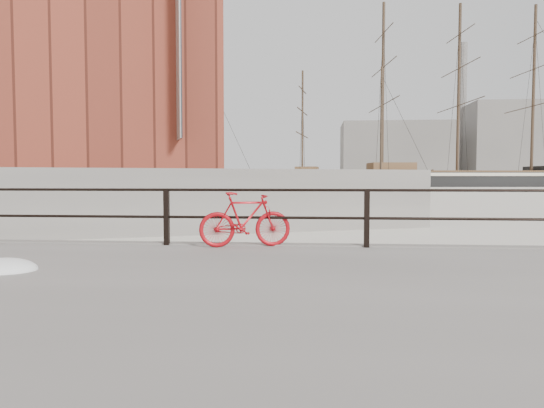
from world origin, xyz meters
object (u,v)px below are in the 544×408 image
(bicycle, at_px, (245,220))
(workboat_near, at_px, (18,196))
(workboat_far, at_px, (127,191))
(barque_black, at_px, (457,187))
(schooner_left, at_px, (178,188))
(schooner_mid, at_px, (341,188))

(bicycle, bearing_deg, workboat_near, 113.12)
(bicycle, distance_m, workboat_far, 52.96)
(workboat_near, bearing_deg, barque_black, 33.07)
(bicycle, bearing_deg, schooner_left, 92.47)
(bicycle, height_order, schooner_mid, schooner_mid)
(barque_black, xyz_separation_m, workboat_far, (-49.82, -38.85, 0.00))
(barque_black, relative_size, workboat_far, 5.42)
(barque_black, bearing_deg, schooner_mid, -152.13)
(bicycle, xyz_separation_m, workboat_near, (-24.99, 32.65, -0.82))
(schooner_left, distance_m, workboat_near, 36.37)
(bicycle, height_order, workboat_far, workboat_far)
(schooner_mid, relative_size, schooner_left, 1.14)
(schooner_mid, relative_size, workboat_near, 2.26)
(bicycle, distance_m, barque_black, 91.88)
(schooner_mid, xyz_separation_m, workboat_near, (-30.52, -38.48, 0.00))
(barque_black, xyz_separation_m, schooner_mid, (-22.98, -16.21, 0.00))
(bicycle, relative_size, schooner_left, 0.06)
(barque_black, relative_size, schooner_mid, 2.30)
(schooner_left, xyz_separation_m, workboat_near, (-4.25, -36.12, 0.00))
(schooner_left, relative_size, workboat_far, 2.07)
(bicycle, relative_size, barque_black, 0.02)
(bicycle, bearing_deg, schooner_mid, 71.23)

